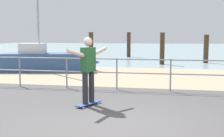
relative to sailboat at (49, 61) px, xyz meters
The scene contains 10 objects.
beach_strip 4.92m from the sailboat, ahead, with size 24.00×6.00×0.04m, color tan.
sea_surface 27.58m from the sailboat, 79.94° to the left, with size 72.00×50.00×0.04m, color #849EA3.
railing_fence 4.92m from the sailboat, 59.74° to the right, with size 10.31×0.05×1.05m.
sailboat is the anchor object (origin of this frame).
skateboard 7.52m from the sailboat, 59.23° to the right, with size 0.52×0.81×0.08m.
skateboarder 7.52m from the sailboat, 59.23° to the right, with size 0.70×1.35×1.65m.
groyne_post_0 8.36m from the sailboat, 90.14° to the left, with size 0.36×0.36×2.05m, color #422D1E.
groyne_post_1 10.37m from the sailboat, 74.52° to the left, with size 0.32×0.32×2.06m, color #422D1E.
groyne_post_2 7.04m from the sailboat, 37.83° to the left, with size 0.29×0.29×1.97m, color #422D1E.
groyne_post_3 10.17m from the sailboat, 34.90° to the left, with size 0.32×0.32×1.84m, color #422D1E.
Camera 1 is at (0.88, -5.29, 1.76)m, focal length 44.97 mm.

